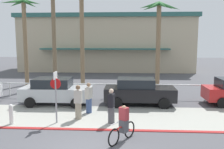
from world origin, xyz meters
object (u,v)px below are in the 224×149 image
at_px(stop_sign_bike_lane, 56,90).
at_px(pedestrian_2, 78,103).
at_px(palm_tree_4, 82,17).
at_px(car_black_2, 139,91).
at_px(bollard_1, 11,114).
at_px(pedestrian_0, 89,99).
at_px(cyclist_red_0, 123,124).
at_px(car_silver_1, 56,91).
at_px(pedestrian_1, 111,107).
at_px(palm_tree_3, 53,8).
at_px(palm_tree_5, 159,22).
at_px(palm_tree_2, 24,21).

relative_size(stop_sign_bike_lane, pedestrian_2, 1.42).
bearing_deg(palm_tree_4, stop_sign_bike_lane, -87.71).
bearing_deg(car_black_2, bollard_1, -147.44).
distance_m(stop_sign_bike_lane, pedestrian_0, 2.40).
distance_m(car_black_2, cyclist_red_0, 5.81).
height_order(car_silver_1, pedestrian_1, pedestrian_1).
relative_size(car_black_2, pedestrian_0, 2.54).
xyz_separation_m(cyclist_red_0, pedestrian_1, (-0.61, 2.08, 0.11)).
relative_size(palm_tree_3, cyclist_red_0, 6.51).
xyz_separation_m(palm_tree_3, palm_tree_5, (9.03, -1.86, -1.36)).
height_order(palm_tree_4, car_silver_1, palm_tree_4).
relative_size(car_black_2, cyclist_red_0, 2.87).
distance_m(palm_tree_2, pedestrian_2, 12.57).
relative_size(stop_sign_bike_lane, car_black_2, 0.58).
distance_m(palm_tree_4, palm_tree_5, 6.42).
bearing_deg(palm_tree_3, palm_tree_2, -174.84).
xyz_separation_m(palm_tree_4, pedestrian_2, (1.34, -8.79, -5.15)).
bearing_deg(pedestrian_2, cyclist_red_0, -48.17).
bearing_deg(pedestrian_0, pedestrian_2, -108.45).
bearing_deg(pedestrian_0, palm_tree_5, 55.53).
bearing_deg(bollard_1, pedestrian_0, 30.89).
distance_m(palm_tree_3, car_black_2, 11.52).
distance_m(car_black_2, pedestrian_2, 4.50).
bearing_deg(palm_tree_2, palm_tree_5, -7.96).
xyz_separation_m(stop_sign_bike_lane, car_silver_1, (-1.03, 3.53, -0.81)).
bearing_deg(car_black_2, pedestrian_2, -136.31).
bearing_deg(bollard_1, palm_tree_4, 79.69).
bearing_deg(bollard_1, pedestrian_1, 4.83).
height_order(palm_tree_2, car_silver_1, palm_tree_2).
distance_m(stop_sign_bike_lane, pedestrian_2, 1.43).
bearing_deg(palm_tree_5, pedestrian_1, -111.16).
distance_m(palm_tree_2, pedestrian_1, 13.97).
bearing_deg(pedestrian_1, palm_tree_5, 68.84).
xyz_separation_m(bollard_1, palm_tree_2, (-3.53, 10.44, 5.21)).
relative_size(bollard_1, pedestrian_2, 0.55).
height_order(palm_tree_5, car_silver_1, palm_tree_5).
bearing_deg(pedestrian_2, palm_tree_2, 124.98).
height_order(palm_tree_5, pedestrian_0, palm_tree_5).
height_order(stop_sign_bike_lane, palm_tree_3, palm_tree_3).
bearing_deg(palm_tree_2, pedestrian_2, -55.02).
xyz_separation_m(palm_tree_5, car_silver_1, (-6.99, -4.99, -4.64)).
relative_size(palm_tree_4, pedestrian_1, 4.67).
relative_size(palm_tree_5, car_black_2, 1.61).
xyz_separation_m(bollard_1, palm_tree_4, (1.77, 9.75, 5.47)).
relative_size(palm_tree_5, pedestrian_2, 3.93).
bearing_deg(bollard_1, palm_tree_2, 108.66).
distance_m(palm_tree_2, car_black_2, 12.73).
bearing_deg(car_black_2, palm_tree_2, 147.18).
xyz_separation_m(stop_sign_bike_lane, car_black_2, (4.22, 3.76, -0.81)).
xyz_separation_m(bollard_1, palm_tree_5, (8.11, 8.82, 4.99)).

